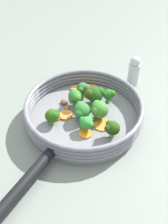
% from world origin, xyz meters
% --- Properties ---
extents(ground_plane, '(4.00, 4.00, 0.00)m').
position_xyz_m(ground_plane, '(0.00, 0.00, 0.00)').
color(ground_plane, gray).
extents(skillet, '(0.31, 0.31, 0.02)m').
position_xyz_m(skillet, '(0.00, 0.00, 0.01)').
color(skillet, gray).
rests_on(skillet, ground_plane).
extents(skillet_rim_wall, '(0.32, 0.32, 0.05)m').
position_xyz_m(skillet_rim_wall, '(0.00, 0.00, 0.04)').
color(skillet_rim_wall, slate).
rests_on(skillet_rim_wall, skillet).
extents(skillet_handle, '(0.21, 0.03, 0.03)m').
position_xyz_m(skillet_handle, '(-0.26, 0.00, 0.03)').
color(skillet_handle, black).
rests_on(skillet_handle, skillet).
extents(skillet_rivet_left, '(0.01, 0.01, 0.01)m').
position_xyz_m(skillet_rivet_left, '(-0.14, 0.04, 0.02)').
color(skillet_rivet_left, gray).
rests_on(skillet_rivet_left, skillet).
extents(skillet_rivet_right, '(0.01, 0.01, 0.01)m').
position_xyz_m(skillet_rivet_right, '(-0.14, -0.04, 0.02)').
color(skillet_rivet_right, gray).
rests_on(skillet_rivet_right, skillet).
extents(carrot_slice_0, '(0.06, 0.06, 0.00)m').
position_xyz_m(carrot_slice_0, '(0.11, 0.04, 0.02)').
color(carrot_slice_0, '#F49A39').
rests_on(carrot_slice_0, skillet).
extents(carrot_slice_1, '(0.04, 0.04, 0.01)m').
position_xyz_m(carrot_slice_1, '(-0.02, 0.04, 0.02)').
color(carrot_slice_1, orange).
rests_on(carrot_slice_1, skillet).
extents(carrot_slice_2, '(0.05, 0.05, 0.01)m').
position_xyz_m(carrot_slice_2, '(0.10, 0.06, 0.02)').
color(carrot_slice_2, orange).
rests_on(carrot_slice_2, skillet).
extents(carrot_slice_3, '(0.07, 0.07, 0.00)m').
position_xyz_m(carrot_slice_3, '(-0.01, -0.06, 0.02)').
color(carrot_slice_3, orange).
rests_on(carrot_slice_3, skillet).
extents(carrot_slice_4, '(0.04, 0.04, 0.00)m').
position_xyz_m(carrot_slice_4, '(-0.04, 0.06, 0.02)').
color(carrot_slice_4, orange).
rests_on(carrot_slice_4, skillet).
extents(carrot_slice_5, '(0.06, 0.06, 0.01)m').
position_xyz_m(carrot_slice_5, '(0.09, 0.07, 0.02)').
color(carrot_slice_5, orange).
rests_on(carrot_slice_5, skillet).
extents(carrot_slice_6, '(0.05, 0.05, 0.00)m').
position_xyz_m(carrot_slice_6, '(0.06, 0.06, 0.02)').
color(carrot_slice_6, orange).
rests_on(carrot_slice_6, skillet).
extents(carrot_slice_7, '(0.04, 0.04, 0.01)m').
position_xyz_m(carrot_slice_7, '(-0.06, -0.04, 0.02)').
color(carrot_slice_7, orange).
rests_on(carrot_slice_7, skillet).
extents(broccoli_floret_0, '(0.04, 0.04, 0.05)m').
position_xyz_m(broccoli_floret_0, '(-0.03, -0.10, 0.05)').
color(broccoli_floret_0, '#82AB61').
rests_on(broccoli_floret_0, skillet).
extents(broccoli_floret_1, '(0.05, 0.05, 0.06)m').
position_xyz_m(broccoli_floret_1, '(0.01, -0.04, 0.05)').
color(broccoli_floret_1, '#799F59').
rests_on(broccoli_floret_1, skillet).
extents(broccoli_floret_2, '(0.04, 0.04, 0.04)m').
position_xyz_m(broccoli_floret_2, '(-0.04, -0.03, 0.04)').
color(broccoli_floret_2, '#81A36A').
rests_on(broccoli_floret_2, skillet).
extents(broccoli_floret_3, '(0.03, 0.04, 0.04)m').
position_xyz_m(broccoli_floret_3, '(0.08, -0.03, 0.05)').
color(broccoli_floret_3, '#5E9151').
rests_on(broccoli_floret_3, skillet).
extents(broccoli_floret_4, '(0.04, 0.04, 0.04)m').
position_xyz_m(broccoli_floret_4, '(0.08, 0.05, 0.04)').
color(broccoli_floret_4, '#7C975C').
rests_on(broccoli_floret_4, skillet).
extents(broccoli_floret_5, '(0.04, 0.04, 0.05)m').
position_xyz_m(broccoli_floret_5, '(0.03, 0.04, 0.05)').
color(broccoli_floret_5, '#71A152').
rests_on(broccoli_floret_5, skillet).
extents(broccoli_floret_6, '(0.05, 0.05, 0.06)m').
position_xyz_m(broccoli_floret_6, '(0.06, 0.00, 0.05)').
color(broccoli_floret_6, '#5D8D47').
rests_on(broccoli_floret_6, skillet).
extents(broccoli_floret_7, '(0.05, 0.05, 0.05)m').
position_xyz_m(broccoli_floret_7, '(-0.01, 0.00, 0.05)').
color(broccoli_floret_7, '#668F4C').
rests_on(broccoli_floret_7, skillet).
extents(broccoli_floret_8, '(0.04, 0.04, 0.04)m').
position_xyz_m(broccoli_floret_8, '(-0.06, 0.06, 0.04)').
color(broccoli_floret_8, '#7EB36E').
rests_on(broccoli_floret_8, skillet).
extents(mushroom_piece_0, '(0.03, 0.03, 0.01)m').
position_xyz_m(mushroom_piece_0, '(0.00, 0.06, 0.02)').
color(mushroom_piece_0, '#896345').
rests_on(mushroom_piece_0, skillet).
extents(mushroom_piece_1, '(0.02, 0.03, 0.01)m').
position_xyz_m(mushroom_piece_1, '(0.02, 0.08, 0.02)').
color(mushroom_piece_1, brown).
rests_on(mushroom_piece_1, skillet).
extents(mushroom_piece_2, '(0.03, 0.03, 0.01)m').
position_xyz_m(mushroom_piece_2, '(-0.04, 0.08, 0.02)').
color(mushroom_piece_2, brown).
rests_on(mushroom_piece_2, skillet).
extents(salt_shaker, '(0.04, 0.04, 0.10)m').
position_xyz_m(salt_shaker, '(0.23, -0.05, 0.05)').
color(salt_shaker, silver).
rests_on(salt_shaker, ground_plane).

